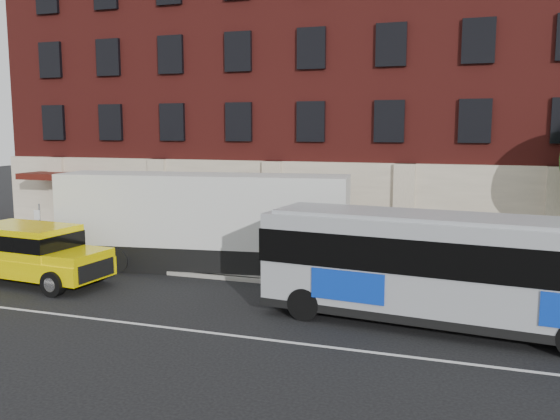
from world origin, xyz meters
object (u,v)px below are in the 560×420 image
(yellow_suv, at_px, (33,250))
(shipping_container, at_px, (203,223))
(city_bus, at_px, (469,268))
(sign_pole, at_px, (39,229))

(yellow_suv, xyz_separation_m, shipping_container, (4.96, 3.89, 0.68))
(city_bus, xyz_separation_m, yellow_suv, (-15.18, 0.22, -0.56))
(city_bus, distance_m, shipping_container, 11.02)
(sign_pole, bearing_deg, city_bus, -10.11)
(city_bus, xyz_separation_m, shipping_container, (-10.22, 4.12, 0.12))
(yellow_suv, bearing_deg, shipping_container, 38.15)
(sign_pole, relative_size, city_bus, 0.21)
(sign_pole, relative_size, yellow_suv, 0.44)
(yellow_suv, distance_m, shipping_container, 6.34)
(city_bus, bearing_deg, sign_pole, 169.89)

